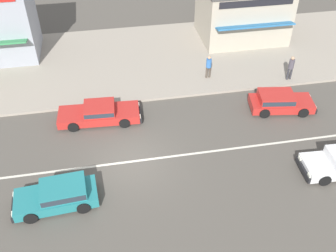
{
  "coord_description": "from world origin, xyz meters",
  "views": [
    {
      "loc": [
        -0.77,
        -14.21,
        14.03
      ],
      "look_at": [
        2.1,
        1.49,
        0.8
      ],
      "focal_mm": 42.0,
      "sensor_mm": 36.0,
      "label": 1
    }
  ],
  "objects": [
    {
      "name": "lane_centre_stripe",
      "position": [
        0.0,
        0.0,
        0.0
      ],
      "size": [
        50.4,
        0.14,
        0.01
      ],
      "primitive_type": "cube",
      "color": "silver",
      "rests_on": "ground"
    },
    {
      "name": "ground_plane",
      "position": [
        0.0,
        0.0,
        0.0
      ],
      "size": [
        160.0,
        160.0,
        0.0
      ],
      "primitive_type": "plane",
      "color": "#544F47"
    },
    {
      "name": "pedestrian_near_clock",
      "position": [
        10.77,
        5.56,
        1.11
      ],
      "size": [
        0.34,
        0.34,
        1.65
      ],
      "color": "#333338",
      "rests_on": "kerb_strip"
    },
    {
      "name": "hatchback_red_0",
      "position": [
        8.94,
        2.81,
        0.59
      ],
      "size": [
        3.9,
        2.12,
        1.1
      ],
      "color": "red",
      "rests_on": "ground"
    },
    {
      "name": "sedan_red_5",
      "position": [
        -1.42,
        3.64,
        0.53
      ],
      "size": [
        4.71,
        1.95,
        1.06
      ],
      "color": "red",
      "rests_on": "ground"
    },
    {
      "name": "shopfront_corner_warung",
      "position": [
        9.6,
        11.93,
        2.19
      ],
      "size": [
        6.2,
        5.41,
        4.06
      ],
      "color": "#B2A893",
      "rests_on": "kerb_strip"
    },
    {
      "name": "kerb_strip",
      "position": [
        0.0,
        9.97,
        0.07
      ],
      "size": [
        68.0,
        10.0,
        0.15
      ],
      "primitive_type": "cube",
      "color": "#9E9384",
      "rests_on": "ground"
    },
    {
      "name": "pedestrian_mid_kerb",
      "position": [
        5.7,
        6.7,
        1.05
      ],
      "size": [
        0.34,
        0.34,
        1.56
      ],
      "color": "#4C4238",
      "rests_on": "kerb_strip"
    },
    {
      "name": "hatchback_teal_2",
      "position": [
        -3.49,
        -2.07,
        0.59
      ],
      "size": [
        3.81,
        1.9,
        1.1
      ],
      "color": "teal",
      "rests_on": "ground"
    }
  ]
}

